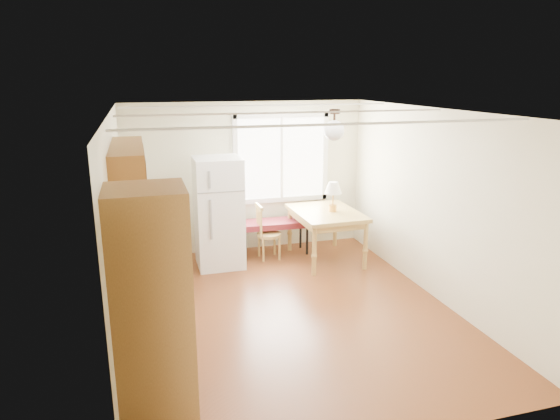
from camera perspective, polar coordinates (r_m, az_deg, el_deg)
name	(u,v)px	position (r m, az deg, el deg)	size (l,w,h in m)	color
room_shell	(290,216)	(6.04, 1.20, -0.69)	(4.60, 5.60, 2.62)	#4C220F
kitchen_run	(148,283)	(5.33, -14.80, -8.07)	(0.65, 3.40, 2.20)	brown
window_unit	(281,158)	(8.47, 0.16, 5.94)	(1.64, 0.05, 1.51)	white
pendant_light	(334,129)	(6.46, 6.20, 9.16)	(0.26, 0.26, 0.40)	black
refrigerator	(219,213)	(7.75, -7.02, -0.29)	(0.71, 0.74, 1.71)	white
bench	(274,225)	(8.26, -0.69, -1.67)	(1.26, 0.50, 0.58)	#5B151D
dining_table	(326,217)	(7.99, 5.29, -0.84)	(1.00, 1.32, 0.81)	#9F7F3D
chair	(264,229)	(8.04, -1.84, -2.15)	(0.40, 0.40, 0.90)	#9F7F3D
table_lamp	(333,190)	(7.89, 6.10, 2.27)	(0.27, 0.27, 0.47)	gold
coffee_maker	(148,279)	(4.90, -14.89, -7.63)	(0.24, 0.29, 0.39)	black
kettle	(141,262)	(5.48, -15.60, -5.77)	(0.12, 0.12, 0.23)	red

